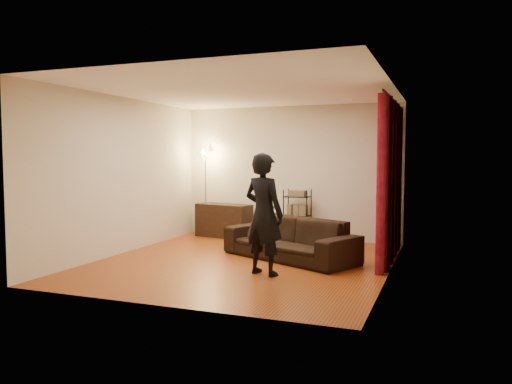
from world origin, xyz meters
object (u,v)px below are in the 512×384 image
at_px(media_cabinet, 224,221).
at_px(wire_shelf, 297,216).
at_px(floor_lamp, 205,191).
at_px(storage_boxes, 268,225).
at_px(person, 264,214).
at_px(sofa, 290,239).

distance_m(media_cabinet, wire_shelf, 1.61).
relative_size(wire_shelf, floor_lamp, 0.55).
distance_m(storage_boxes, wire_shelf, 0.72).
distance_m(storage_boxes, floor_lamp, 1.53).
relative_size(person, wire_shelf, 1.67).
relative_size(sofa, media_cabinet, 1.94).
xyz_separation_m(person, floor_lamp, (-2.36, 2.88, 0.08)).
bearing_deg(sofa, floor_lamp, 169.66).
relative_size(sofa, person, 1.33).
distance_m(person, storage_boxes, 3.20).
height_order(sofa, storage_boxes, sofa).
xyz_separation_m(sofa, media_cabinet, (-1.95, 1.68, 0.01)).
xyz_separation_m(person, wire_shelf, (-0.32, 2.82, -0.35)).
bearing_deg(floor_lamp, sofa, -35.77).
height_order(sofa, floor_lamp, floor_lamp).
height_order(storage_boxes, wire_shelf, wire_shelf).
height_order(wire_shelf, floor_lamp, floor_lamp).
xyz_separation_m(media_cabinet, wire_shelf, (1.60, -0.03, 0.17)).
bearing_deg(media_cabinet, person, -45.43).
bearing_deg(person, storage_boxes, -53.68).
height_order(sofa, wire_shelf, wire_shelf).
xyz_separation_m(sofa, person, (-0.03, -1.16, 0.53)).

